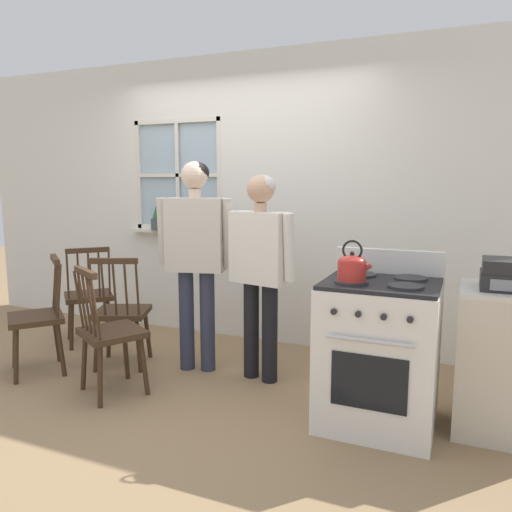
% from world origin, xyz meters
% --- Properties ---
extents(ground_plane, '(16.00, 16.00, 0.00)m').
position_xyz_m(ground_plane, '(0.00, 0.00, 0.00)').
color(ground_plane, '#937551').
extents(wall_back, '(6.40, 0.16, 2.70)m').
position_xyz_m(wall_back, '(0.03, 1.40, 1.34)').
color(wall_back, silver).
rests_on(wall_back, ground_plane).
extents(chair_by_window, '(0.54, 0.53, 0.93)m').
position_xyz_m(chair_by_window, '(-0.62, 0.28, 0.45)').
color(chair_by_window, '#3D2819').
rests_on(chair_by_window, ground_plane).
extents(chair_near_wall, '(0.58, 0.58, 0.93)m').
position_xyz_m(chair_near_wall, '(-1.14, -0.09, 0.45)').
color(chair_near_wall, '#3D2819').
rests_on(chair_near_wall, ground_plane).
extents(chair_center_cluster, '(0.58, 0.58, 0.93)m').
position_xyz_m(chair_center_cluster, '(-1.27, 0.64, 0.45)').
color(chair_center_cluster, '#3D2819').
rests_on(chair_center_cluster, ground_plane).
extents(chair_near_stove, '(0.56, 0.56, 0.93)m').
position_xyz_m(chair_near_stove, '(-0.34, -0.19, 0.45)').
color(chair_near_stove, '#3D2819').
rests_on(chair_near_stove, ground_plane).
extents(person_elderly_left, '(0.62, 0.31, 1.68)m').
position_xyz_m(person_elderly_left, '(-0.00, 0.46, 1.03)').
color(person_elderly_left, '#2D3347').
rests_on(person_elderly_left, ground_plane).
extents(person_teen_center, '(0.61, 0.30, 1.58)m').
position_xyz_m(person_teen_center, '(0.55, 0.48, 0.96)').
color(person_teen_center, black).
rests_on(person_teen_center, ground_plane).
extents(stove, '(0.70, 0.68, 1.08)m').
position_xyz_m(stove, '(1.51, 0.11, 0.47)').
color(stove, white).
rests_on(stove, ground_plane).
extents(kettle, '(0.21, 0.17, 0.25)m').
position_xyz_m(kettle, '(1.35, -0.03, 1.02)').
color(kettle, red).
rests_on(kettle, stove).
extents(potted_plant, '(0.15, 0.15, 0.34)m').
position_xyz_m(potted_plant, '(-0.92, 1.31, 1.14)').
color(potted_plant, '#42474C').
rests_on(potted_plant, wall_back).
extents(side_counter, '(0.55, 0.50, 0.90)m').
position_xyz_m(side_counter, '(2.23, 0.29, 0.45)').
color(side_counter, beige).
rests_on(side_counter, ground_plane).
extents(stereo, '(0.34, 0.29, 0.18)m').
position_xyz_m(stereo, '(2.23, 0.27, 0.99)').
color(stereo, '#232326').
rests_on(stereo, side_counter).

